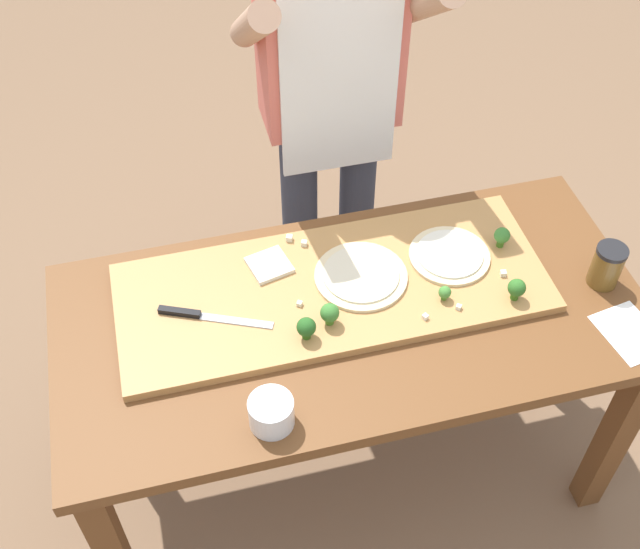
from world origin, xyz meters
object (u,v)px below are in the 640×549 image
(pizza_whole_cheese_artichoke, at_px, (361,276))
(cheese_crumble_b, at_px, (289,238))
(cheese_crumble_e, at_px, (459,307))
(cheese_crumble_a, at_px, (304,243))
(pizza_whole_white_garlic, at_px, (449,255))
(cheese_crumble_c, at_px, (300,304))
(cheese_crumble_f, at_px, (503,273))
(chefs_knife, at_px, (199,315))
(broccoli_floret_front_left, at_px, (306,328))
(broccoli_floret_back_mid, at_px, (517,288))
(sauce_jar, at_px, (607,266))
(recipe_note, at_px, (630,333))
(broccoli_floret_back_right, at_px, (502,236))
(cheese_crumble_d, at_px, (425,317))
(broccoli_floret_front_right, at_px, (330,313))
(broccoli_floret_center_right, at_px, (445,293))
(flour_cup, at_px, (271,414))
(prep_table, at_px, (351,340))
(pizza_slice_near_left, at_px, (269,265))
(cook_center, at_px, (330,91))

(pizza_whole_cheese_artichoke, distance_m, cheese_crumble_b, 0.24)
(cheese_crumble_b, height_order, cheese_crumble_e, cheese_crumble_b)
(cheese_crumble_a, bearing_deg, pizza_whole_white_garlic, -20.79)
(cheese_crumble_c, relative_size, cheese_crumble_f, 0.87)
(chefs_knife, distance_m, broccoli_floret_front_left, 0.28)
(broccoli_floret_back_mid, distance_m, sauce_jar, 0.26)
(recipe_note, bearing_deg, broccoli_floret_back_right, 121.28)
(cheese_crumble_d, bearing_deg, broccoli_floret_front_left, 176.93)
(cheese_crumble_c, distance_m, cheese_crumble_d, 0.32)
(broccoli_floret_front_right, height_order, recipe_note, broccoli_floret_front_right)
(broccoli_floret_back_right, relative_size, sauce_jar, 0.50)
(sauce_jar, bearing_deg, broccoli_floret_center_right, 176.50)
(broccoli_floret_front_right, bearing_deg, flour_cup, -130.53)
(prep_table, xyz_separation_m, pizza_whole_white_garlic, (0.30, 0.10, 0.15))
(broccoli_floret_back_mid, relative_size, recipe_note, 0.37)
(pizza_whole_cheese_artichoke, height_order, broccoli_floret_back_mid, broccoli_floret_back_mid)
(prep_table, height_order, broccoli_floret_front_left, broccoli_floret_front_left)
(cheese_crumble_b, bearing_deg, sauce_jar, -23.14)
(pizza_whole_cheese_artichoke, relative_size, cheese_crumble_c, 19.36)
(prep_table, relative_size, pizza_slice_near_left, 14.82)
(prep_table, distance_m, pizza_slice_near_left, 0.30)
(pizza_slice_near_left, xyz_separation_m, broccoli_floret_center_right, (0.42, -0.22, 0.02))
(pizza_slice_near_left, relative_size, flour_cup, 0.98)
(chefs_knife, xyz_separation_m, recipe_note, (1.05, -0.30, -0.03))
(chefs_knife, relative_size, cheese_crumble_b, 17.03)
(cheese_crumble_b, bearing_deg, cheese_crumble_f, -27.21)
(pizza_slice_near_left, bearing_deg, cheese_crumble_e, -30.98)
(chefs_knife, distance_m, sauce_jar, 1.07)
(cheese_crumble_d, height_order, recipe_note, cheese_crumble_d)
(broccoli_floret_back_mid, height_order, recipe_note, broccoli_floret_back_mid)
(broccoli_floret_front_right, distance_m, cheese_crumble_a, 0.28)
(pizza_whole_white_garlic, xyz_separation_m, cheese_crumble_f, (0.11, -0.10, 0.00))
(broccoli_floret_back_mid, xyz_separation_m, sauce_jar, (0.26, 0.02, -0.00))
(broccoli_floret_front_left, relative_size, broccoli_floret_front_right, 1.00)
(broccoli_floret_back_right, bearing_deg, cheese_crumble_a, 165.54)
(pizza_whole_white_garlic, relative_size, broccoli_floret_front_right, 3.45)
(cheese_crumble_c, height_order, sauce_jar, sauce_jar)
(prep_table, xyz_separation_m, chefs_knife, (-0.39, 0.06, 0.14))
(cheese_crumble_b, relative_size, flour_cup, 0.16)
(broccoli_floret_front_left, distance_m, cheese_crumble_b, 0.34)
(broccoli_floret_back_mid, xyz_separation_m, cheese_crumble_d, (-0.25, -0.01, -0.03))
(cook_center, bearing_deg, broccoli_floret_front_left, -109.09)
(broccoli_floret_center_right, height_order, cheese_crumble_f, broccoli_floret_center_right)
(cheese_crumble_a, bearing_deg, cheese_crumble_b, 140.80)
(broccoli_floret_center_right, height_order, recipe_note, broccoli_floret_center_right)
(cheese_crumble_a, xyz_separation_m, cheese_crumble_e, (0.33, -0.32, -0.00))
(broccoli_floret_front_left, height_order, sauce_jar, sauce_jar)
(pizza_whole_white_garlic, height_order, cheese_crumble_e, pizza_whole_white_garlic)
(cheese_crumble_f, bearing_deg, broccoli_floret_center_right, -167.92)
(cook_center, bearing_deg, chefs_knife, -130.19)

